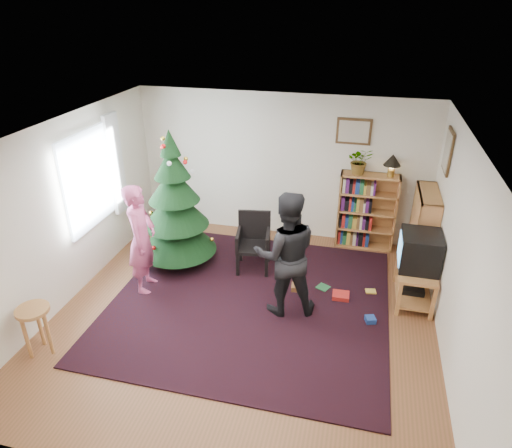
% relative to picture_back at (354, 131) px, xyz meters
% --- Properties ---
extents(floor, '(5.00, 5.00, 0.00)m').
position_rel_picture_back_xyz_m(floor, '(-1.15, -2.48, -1.95)').
color(floor, brown).
rests_on(floor, ground).
extents(ceiling, '(5.00, 5.00, 0.00)m').
position_rel_picture_back_xyz_m(ceiling, '(-1.15, -2.48, 0.55)').
color(ceiling, white).
rests_on(ceiling, wall_back).
extents(wall_back, '(5.00, 0.02, 2.50)m').
position_rel_picture_back_xyz_m(wall_back, '(-1.15, 0.02, -0.70)').
color(wall_back, silver).
rests_on(wall_back, floor).
extents(wall_front, '(5.00, 0.02, 2.50)m').
position_rel_picture_back_xyz_m(wall_front, '(-1.15, -4.97, -0.70)').
color(wall_front, silver).
rests_on(wall_front, floor).
extents(wall_left, '(0.02, 5.00, 2.50)m').
position_rel_picture_back_xyz_m(wall_left, '(-3.65, -2.48, -0.70)').
color(wall_left, silver).
rests_on(wall_left, floor).
extents(wall_right, '(0.02, 5.00, 2.50)m').
position_rel_picture_back_xyz_m(wall_right, '(1.35, -2.48, -0.70)').
color(wall_right, silver).
rests_on(wall_right, floor).
extents(rug, '(3.80, 3.60, 0.02)m').
position_rel_picture_back_xyz_m(rug, '(-1.15, -2.17, -1.94)').
color(rug, black).
rests_on(rug, floor).
extents(window_pane, '(0.04, 1.20, 1.40)m').
position_rel_picture_back_xyz_m(window_pane, '(-3.62, -1.88, -0.45)').
color(window_pane, silver).
rests_on(window_pane, wall_left).
extents(curtain, '(0.06, 0.35, 1.60)m').
position_rel_picture_back_xyz_m(curtain, '(-3.58, -1.18, -0.45)').
color(curtain, silver).
rests_on(curtain, wall_left).
extents(picture_back, '(0.55, 0.03, 0.42)m').
position_rel_picture_back_xyz_m(picture_back, '(0.00, 0.00, 0.00)').
color(picture_back, '#4C3319').
rests_on(picture_back, wall_back).
extents(picture_right, '(0.03, 0.50, 0.60)m').
position_rel_picture_back_xyz_m(picture_right, '(1.33, -0.73, 0.00)').
color(picture_right, '#4C3319').
rests_on(picture_right, wall_right).
extents(christmas_tree, '(1.21, 1.21, 2.19)m').
position_rel_picture_back_xyz_m(christmas_tree, '(-2.53, -1.40, -1.04)').
color(christmas_tree, '#3F2816').
rests_on(christmas_tree, rug).
extents(bookshelf_back, '(0.95, 0.30, 1.30)m').
position_rel_picture_back_xyz_m(bookshelf_back, '(0.34, -0.14, -1.29)').
color(bookshelf_back, '#BE7944').
rests_on(bookshelf_back, floor).
extents(bookshelf_right, '(0.30, 0.95, 1.30)m').
position_rel_picture_back_xyz_m(bookshelf_right, '(1.19, -0.68, -1.29)').
color(bookshelf_right, '#BE7944').
rests_on(bookshelf_right, floor).
extents(tv_stand, '(0.50, 0.89, 0.55)m').
position_rel_picture_back_xyz_m(tv_stand, '(1.07, -1.58, -1.63)').
color(tv_stand, '#BE7944').
rests_on(tv_stand, floor).
extents(crt_tv, '(0.53, 0.57, 0.50)m').
position_rel_picture_back_xyz_m(crt_tv, '(1.07, -1.58, -1.15)').
color(crt_tv, black).
rests_on(crt_tv, tv_stand).
extents(armchair, '(0.57, 0.58, 0.92)m').
position_rel_picture_back_xyz_m(armchair, '(-1.31, -1.24, -1.46)').
color(armchair, black).
rests_on(armchair, rug).
extents(stool, '(0.39, 0.39, 0.64)m').
position_rel_picture_back_xyz_m(stool, '(-3.35, -3.75, -1.45)').
color(stool, '#BE7944').
rests_on(stool, floor).
extents(person_standing, '(0.48, 0.65, 1.63)m').
position_rel_picture_back_xyz_m(person_standing, '(-2.72, -2.19, -1.13)').
color(person_standing, '#BF4C7C').
rests_on(person_standing, rug).
extents(person_by_chair, '(1.00, 0.88, 1.75)m').
position_rel_picture_back_xyz_m(person_by_chair, '(-0.65, -2.23, -1.08)').
color(person_by_chair, black).
rests_on(person_by_chair, rug).
extents(potted_plant, '(0.46, 0.42, 0.44)m').
position_rel_picture_back_xyz_m(potted_plant, '(0.14, -0.14, -0.43)').
color(potted_plant, gray).
rests_on(potted_plant, bookshelf_back).
extents(table_lamp, '(0.27, 0.27, 0.37)m').
position_rel_picture_back_xyz_m(table_lamp, '(0.64, -0.14, -0.40)').
color(table_lamp, '#A57F33').
rests_on(table_lamp, bookshelf_back).
extents(floor_clutter, '(1.24, 0.89, 0.08)m').
position_rel_picture_back_xyz_m(floor_clutter, '(0.08, -1.79, -1.91)').
color(floor_clutter, '#A51E19').
rests_on(floor_clutter, rug).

